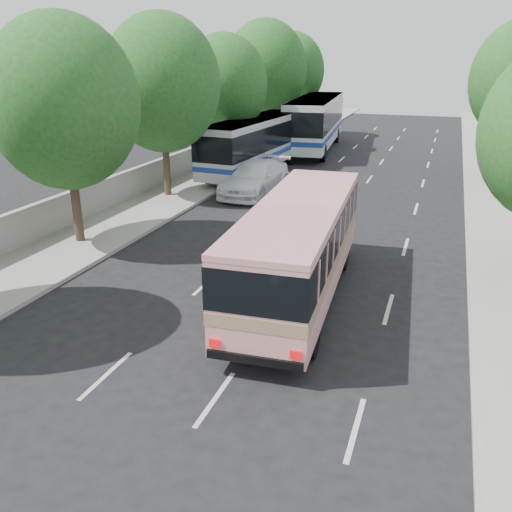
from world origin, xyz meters
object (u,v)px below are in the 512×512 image
at_px(white_pickup, 255,178).
at_px(tour_coach_rear, 316,119).
at_px(pink_bus, 299,241).
at_px(pink_taxi, 260,240).
at_px(tour_coach_front, 255,141).

distance_m(white_pickup, tour_coach_rear, 15.11).
distance_m(pink_bus, pink_taxi, 3.97).
distance_m(pink_bus, tour_coach_front, 19.15).
xyz_separation_m(pink_taxi, white_pickup, (-3.56, 9.47, 0.13)).
distance_m(pink_taxi, white_pickup, 10.12).
xyz_separation_m(tour_coach_front, tour_coach_rear, (1.55, 9.95, 0.34)).
distance_m(white_pickup, tour_coach_front, 5.52).
distance_m(pink_taxi, tour_coach_front, 15.56).
bearing_deg(pink_taxi, tour_coach_rear, 90.98).
relative_size(pink_taxi, tour_coach_rear, 0.32).
height_order(pink_bus, pink_taxi, pink_bus).
height_order(pink_taxi, tour_coach_front, tour_coach_front).
bearing_deg(pink_bus, white_pickup, 111.63).
relative_size(pink_bus, white_pickup, 1.66).
bearing_deg(pink_taxi, pink_bus, -60.81).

